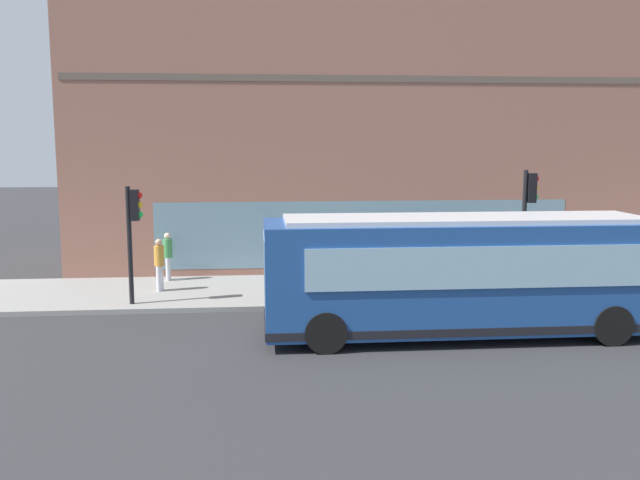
{
  "coord_description": "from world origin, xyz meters",
  "views": [
    {
      "loc": [
        -17.0,
        3.83,
        4.93
      ],
      "look_at": [
        3.27,
        1.99,
        1.99
      ],
      "focal_mm": 38.48,
      "sensor_mm": 36.0,
      "label": 1
    }
  ],
  "objects_px": {
    "traffic_light_near_corner": "(528,209)",
    "fire_hydrant": "(546,272)",
    "pedestrian_near_hydrant": "(401,266)",
    "pedestrian_by_light_pole": "(168,253)",
    "pedestrian_near_building_entrance": "(405,256)",
    "traffic_light_down_block": "(133,222)",
    "newspaper_vending_box": "(447,266)",
    "city_bus_nearside": "(462,276)",
    "pedestrian_walking_along_curb": "(159,261)"
  },
  "relations": [
    {
      "from": "pedestrian_near_hydrant",
      "to": "pedestrian_walking_along_curb",
      "type": "distance_m",
      "value": 7.71
    },
    {
      "from": "pedestrian_walking_along_curb",
      "to": "newspaper_vending_box",
      "type": "bearing_deg",
      "value": -84.02
    },
    {
      "from": "traffic_light_near_corner",
      "to": "pedestrian_near_hydrant",
      "type": "relative_size",
      "value": 2.44
    },
    {
      "from": "pedestrian_near_hydrant",
      "to": "pedestrian_near_building_entrance",
      "type": "height_order",
      "value": "pedestrian_near_hydrant"
    },
    {
      "from": "pedestrian_by_light_pole",
      "to": "pedestrian_near_hydrant",
      "type": "bearing_deg",
      "value": -110.94
    },
    {
      "from": "traffic_light_near_corner",
      "to": "traffic_light_down_block",
      "type": "bearing_deg",
      "value": 90.05
    },
    {
      "from": "traffic_light_down_block",
      "to": "newspaper_vending_box",
      "type": "height_order",
      "value": "traffic_light_down_block"
    },
    {
      "from": "pedestrian_by_light_pole",
      "to": "newspaper_vending_box",
      "type": "relative_size",
      "value": 1.85
    },
    {
      "from": "pedestrian_near_hydrant",
      "to": "pedestrian_walking_along_curb",
      "type": "height_order",
      "value": "pedestrian_walking_along_curb"
    },
    {
      "from": "fire_hydrant",
      "to": "newspaper_vending_box",
      "type": "distance_m",
      "value": 3.34
    },
    {
      "from": "city_bus_nearside",
      "to": "pedestrian_near_building_entrance",
      "type": "bearing_deg",
      "value": 1.43
    },
    {
      "from": "fire_hydrant",
      "to": "pedestrian_by_light_pole",
      "type": "bearing_deg",
      "value": 82.97
    },
    {
      "from": "traffic_light_down_block",
      "to": "pedestrian_walking_along_curb",
      "type": "distance_m",
      "value": 2.31
    },
    {
      "from": "traffic_light_down_block",
      "to": "newspaper_vending_box",
      "type": "relative_size",
      "value": 3.88
    },
    {
      "from": "fire_hydrant",
      "to": "pedestrian_walking_along_curb",
      "type": "distance_m",
      "value": 12.95
    },
    {
      "from": "traffic_light_near_corner",
      "to": "fire_hydrant",
      "type": "distance_m",
      "value": 3.34
    },
    {
      "from": "fire_hydrant",
      "to": "pedestrian_near_building_entrance",
      "type": "height_order",
      "value": "pedestrian_near_building_entrance"
    },
    {
      "from": "traffic_light_near_corner",
      "to": "pedestrian_near_building_entrance",
      "type": "bearing_deg",
      "value": 54.09
    },
    {
      "from": "traffic_light_down_block",
      "to": "fire_hydrant",
      "type": "xyz_separation_m",
      "value": [
        1.85,
        -13.39,
        -2.07
      ]
    },
    {
      "from": "pedestrian_near_hydrant",
      "to": "traffic_light_near_corner",
      "type": "bearing_deg",
      "value": -97.84
    },
    {
      "from": "pedestrian_near_building_entrance",
      "to": "pedestrian_by_light_pole",
      "type": "bearing_deg",
      "value": 82.74
    },
    {
      "from": "traffic_light_down_block",
      "to": "newspaper_vending_box",
      "type": "bearing_deg",
      "value": -74.89
    },
    {
      "from": "traffic_light_near_corner",
      "to": "newspaper_vending_box",
      "type": "distance_m",
      "value": 3.96
    },
    {
      "from": "pedestrian_near_hydrant",
      "to": "pedestrian_walking_along_curb",
      "type": "relative_size",
      "value": 0.95
    },
    {
      "from": "pedestrian_near_hydrant",
      "to": "pedestrian_by_light_pole",
      "type": "distance_m",
      "value": 8.1
    },
    {
      "from": "newspaper_vending_box",
      "to": "traffic_light_near_corner",
      "type": "bearing_deg",
      "value": -147.6
    },
    {
      "from": "pedestrian_near_building_entrance",
      "to": "newspaper_vending_box",
      "type": "xyz_separation_m",
      "value": [
        0.35,
        -1.56,
        -0.46
      ]
    },
    {
      "from": "traffic_light_near_corner",
      "to": "pedestrian_by_light_pole",
      "type": "relative_size",
      "value": 2.35
    },
    {
      "from": "city_bus_nearside",
      "to": "pedestrian_near_hydrant",
      "type": "distance_m",
      "value": 4.28
    },
    {
      "from": "city_bus_nearside",
      "to": "newspaper_vending_box",
      "type": "distance_m",
      "value": 6.63
    },
    {
      "from": "fire_hydrant",
      "to": "traffic_light_near_corner",
      "type": "bearing_deg",
      "value": 141.22
    },
    {
      "from": "pedestrian_by_light_pole",
      "to": "newspaper_vending_box",
      "type": "distance_m",
      "value": 9.71
    },
    {
      "from": "traffic_light_down_block",
      "to": "newspaper_vending_box",
      "type": "distance_m",
      "value": 10.73
    },
    {
      "from": "traffic_light_near_corner",
      "to": "pedestrian_near_building_entrance",
      "type": "distance_m",
      "value": 4.46
    },
    {
      "from": "traffic_light_near_corner",
      "to": "fire_hydrant",
      "type": "height_order",
      "value": "traffic_light_near_corner"
    },
    {
      "from": "traffic_light_near_corner",
      "to": "pedestrian_by_light_pole",
      "type": "xyz_separation_m",
      "value": [
        3.42,
        11.41,
        -1.78
      ]
    },
    {
      "from": "city_bus_nearside",
      "to": "pedestrian_by_light_pole",
      "type": "bearing_deg",
      "value": 49.34
    },
    {
      "from": "pedestrian_near_hydrant",
      "to": "pedestrian_by_light_pole",
      "type": "bearing_deg",
      "value": 69.06
    },
    {
      "from": "traffic_light_down_block",
      "to": "pedestrian_walking_along_curb",
      "type": "bearing_deg",
      "value": -14.83
    },
    {
      "from": "traffic_light_down_block",
      "to": "fire_hydrant",
      "type": "bearing_deg",
      "value": -82.15
    },
    {
      "from": "pedestrian_by_light_pole",
      "to": "newspaper_vending_box",
      "type": "height_order",
      "value": "pedestrian_by_light_pole"
    },
    {
      "from": "fire_hydrant",
      "to": "newspaper_vending_box",
      "type": "relative_size",
      "value": 0.82
    },
    {
      "from": "city_bus_nearside",
      "to": "pedestrian_walking_along_curb",
      "type": "bearing_deg",
      "value": 57.04
    },
    {
      "from": "pedestrian_walking_along_curb",
      "to": "fire_hydrant",
      "type": "bearing_deg",
      "value": -89.49
    },
    {
      "from": "traffic_light_near_corner",
      "to": "pedestrian_by_light_pole",
      "type": "distance_m",
      "value": 12.04
    },
    {
      "from": "traffic_light_near_corner",
      "to": "pedestrian_walking_along_curb",
      "type": "bearing_deg",
      "value": 81.46
    },
    {
      "from": "traffic_light_down_block",
      "to": "city_bus_nearside",
      "type": "bearing_deg",
      "value": -112.64
    },
    {
      "from": "traffic_light_near_corner",
      "to": "fire_hydrant",
      "type": "relative_size",
      "value": 5.29
    },
    {
      "from": "pedestrian_near_hydrant",
      "to": "newspaper_vending_box",
      "type": "xyz_separation_m",
      "value": [
        2.21,
        -2.11,
        -0.46
      ]
    },
    {
      "from": "pedestrian_by_light_pole",
      "to": "traffic_light_near_corner",
      "type": "bearing_deg",
      "value": -106.71
    }
  ]
}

